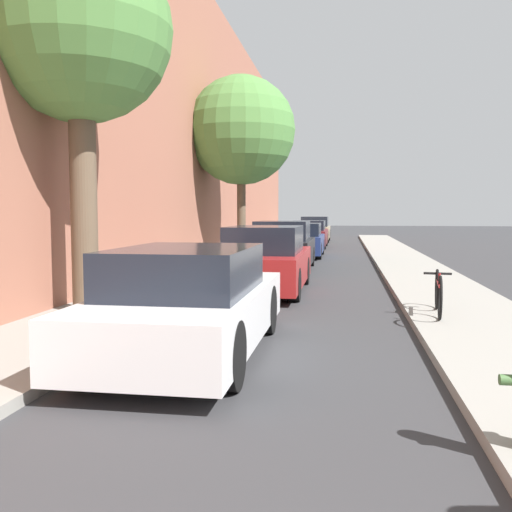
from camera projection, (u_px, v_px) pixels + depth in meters
name	position (u px, v px, depth m)	size (l,w,h in m)	color
ground_plane	(309.00, 279.00, 14.43)	(120.00, 120.00, 0.00)	#333335
sidewalk_left	(201.00, 274.00, 14.88)	(2.00, 52.00, 0.12)	gray
sidewalk_right	(424.00, 278.00, 13.97)	(2.00, 52.00, 0.12)	gray
building_facade_left	(151.00, 99.00, 14.73)	(0.70, 52.00, 9.48)	#9E604C
parked_car_white	(189.00, 304.00, 6.64)	(1.72, 4.14, 1.31)	black
parked_car_red	(266.00, 261.00, 12.01)	(1.69, 4.24, 1.42)	black
parked_car_black	(283.00, 247.00, 16.70)	(1.73, 3.92, 1.46)	black
parked_car_navy	(300.00, 241.00, 21.58)	(1.77, 3.98, 1.31)	black
parked_car_maroon	(309.00, 234.00, 27.36)	(1.79, 4.50, 1.33)	black
parked_car_champagne	(315.00, 230.00, 32.92)	(1.73, 4.06, 1.48)	black
street_tree_near	(80.00, 33.00, 8.67)	(2.91, 2.91, 5.92)	brown
street_tree_far	(241.00, 131.00, 18.54)	(3.63, 3.63, 6.15)	brown
bicycle	(438.00, 292.00, 8.69)	(0.44, 1.63, 0.67)	black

